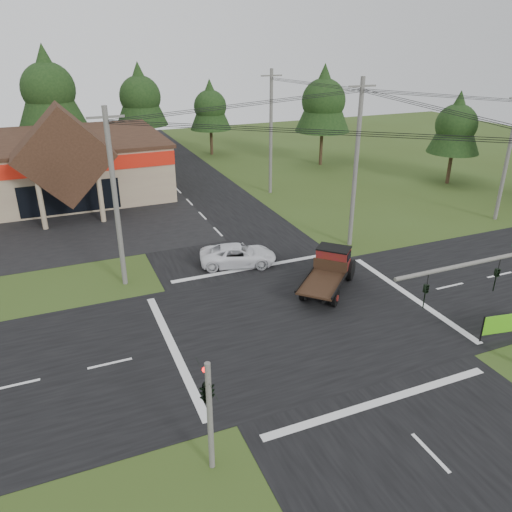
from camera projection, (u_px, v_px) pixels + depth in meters
ground at (302, 320)px, 26.54m from camera, size 120.00×120.00×0.00m
road_ns at (302, 320)px, 26.53m from camera, size 12.00×120.00×0.02m
road_ew at (302, 320)px, 26.53m from camera, size 120.00×12.00×0.02m
parking_apron at (21, 236)px, 37.60m from camera, size 28.00×14.00×0.02m
traffic_signal_corner at (207, 382)px, 16.29m from camera, size 0.53×2.48×4.40m
utility_pole_nw at (115, 199)px, 28.26m from camera, size 2.00×0.30×10.50m
utility_pole_ne at (356, 164)px, 33.70m from camera, size 2.00×0.30×11.50m
utility_pole_far at (508, 156)px, 38.90m from camera, size 2.00×0.30×10.20m
utility_pole_n at (271, 132)px, 45.55m from camera, size 2.00×0.30×11.20m
tree_row_c at (48, 86)px, 53.99m from camera, size 7.28×7.28×13.13m
tree_row_d at (140, 95)px, 58.91m from camera, size 6.16×6.16×11.11m
tree_row_e at (210, 105)px, 60.59m from camera, size 5.04×5.04×9.09m
tree_side_ne at (324, 99)px, 55.15m from camera, size 6.16×6.16×11.11m
tree_side_e_near at (457, 123)px, 48.41m from camera, size 5.04×5.04×9.09m
antique_flatbed_truck at (328, 272)px, 29.16m from camera, size 5.53×5.47×2.35m
white_pickup at (238, 255)px, 32.64m from camera, size 5.41×3.58×1.38m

